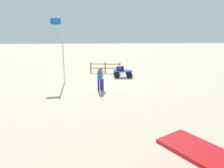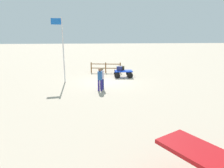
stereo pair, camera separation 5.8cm
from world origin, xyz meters
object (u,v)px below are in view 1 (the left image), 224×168
(suitcase_dark, at_px, (121,68))
(suitcase_tan, at_px, (119,68))
(flagpole, at_px, (62,45))
(luggage_cart, at_px, (123,73))
(worker_lead, at_px, (100,78))
(worker_trailing, at_px, (102,77))
(suitcase_navy, at_px, (101,75))

(suitcase_dark, distance_m, suitcase_tan, 0.34)
(suitcase_dark, relative_size, flagpole, 0.13)
(luggage_cart, height_order, worker_lead, worker_lead)
(luggage_cart, xyz_separation_m, suitcase_dark, (0.15, -0.38, 0.40))
(suitcase_tan, height_order, worker_lead, worker_lead)
(worker_trailing, bearing_deg, luggage_cart, -117.87)
(suitcase_tan, bearing_deg, flagpole, 18.09)
(suitcase_navy, bearing_deg, flagpole, 31.52)
(suitcase_navy, height_order, worker_lead, worker_lead)
(suitcase_dark, height_order, suitcase_tan, suitcase_tan)
(suitcase_navy, height_order, flagpole, flagpole)
(luggage_cart, bearing_deg, flagpole, 16.09)
(worker_lead, xyz_separation_m, flagpole, (3.09, -3.09, 2.16))
(suitcase_tan, distance_m, worker_lead, 5.15)
(suitcase_dark, xyz_separation_m, worker_trailing, (2.03, 4.50, 0.12))
(suitcase_dark, xyz_separation_m, flagpole, (5.28, 1.94, 2.32))
(luggage_cart, bearing_deg, suitcase_tan, -15.28)
(suitcase_navy, bearing_deg, suitcase_tan, 168.58)
(suitcase_dark, relative_size, worker_lead, 0.40)
(suitcase_dark, distance_m, suitcase_navy, 2.10)
(suitcase_navy, height_order, worker_trailing, worker_trailing)
(suitcase_tan, xyz_separation_m, flagpole, (5.08, 1.66, 2.32))
(luggage_cart, xyz_separation_m, worker_lead, (2.34, 4.65, 0.56))
(suitcase_dark, bearing_deg, worker_lead, 66.50)
(suitcase_tan, xyz_separation_m, worker_lead, (2.00, 4.75, 0.16))
(suitcase_navy, distance_m, flagpole, 4.90)
(worker_trailing, relative_size, flagpole, 0.31)
(luggage_cart, height_order, worker_trailing, worker_trailing)
(luggage_cart, bearing_deg, worker_lead, 63.30)
(suitcase_dark, bearing_deg, suitcase_tan, 55.87)
(luggage_cart, relative_size, suitcase_navy, 3.26)
(suitcase_dark, bearing_deg, flagpole, 20.23)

